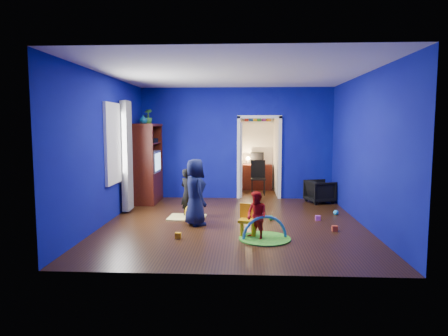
{
  "coord_description": "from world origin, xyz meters",
  "views": [
    {
      "loc": [
        0.21,
        -7.71,
        1.91
      ],
      "look_at": [
        -0.2,
        0.4,
        1.05
      ],
      "focal_mm": 32.0,
      "sensor_mm": 36.0,
      "label": 1
    }
  ],
  "objects_px": {
    "play_mat": "(265,239)",
    "folding_chair": "(258,178)",
    "child_navy": "(195,192)",
    "hopper_ball": "(194,212)",
    "kid_chair": "(248,222)",
    "vase": "(143,119)",
    "tv_armoire": "(147,163)",
    "toddler_red": "(257,216)",
    "study_desk": "(257,177)",
    "child_black": "(187,193)",
    "crt_tv": "(149,162)",
    "armchair": "(320,191)"
  },
  "relations": [
    {
      "from": "tv_armoire",
      "to": "study_desk",
      "type": "xyz_separation_m",
      "value": [
        2.81,
        2.18,
        -0.6
      ]
    },
    {
      "from": "child_navy",
      "to": "folding_chair",
      "type": "bearing_deg",
      "value": -49.69
    },
    {
      "from": "child_black",
      "to": "study_desk",
      "type": "relative_size",
      "value": 1.17
    },
    {
      "from": "play_mat",
      "to": "tv_armoire",
      "type": "bearing_deg",
      "value": 131.08
    },
    {
      "from": "child_navy",
      "to": "crt_tv",
      "type": "distance_m",
      "value": 2.7
    },
    {
      "from": "crt_tv",
      "to": "kid_chair",
      "type": "xyz_separation_m",
      "value": [
        2.45,
        -2.99,
        -0.77
      ]
    },
    {
      "from": "toddler_red",
      "to": "hopper_ball",
      "type": "xyz_separation_m",
      "value": [
        -1.21,
        1.18,
        -0.22
      ]
    },
    {
      "from": "child_black",
      "to": "toddler_red",
      "type": "height_order",
      "value": "child_black"
    },
    {
      "from": "child_navy",
      "to": "folding_chair",
      "type": "height_order",
      "value": "child_navy"
    },
    {
      "from": "tv_armoire",
      "to": "play_mat",
      "type": "bearing_deg",
      "value": -48.92
    },
    {
      "from": "toddler_red",
      "to": "kid_chair",
      "type": "distance_m",
      "value": 0.3
    },
    {
      "from": "child_navy",
      "to": "folding_chair",
      "type": "distance_m",
      "value": 3.73
    },
    {
      "from": "folding_chair",
      "to": "child_black",
      "type": "bearing_deg",
      "value": -119.05
    },
    {
      "from": "hopper_ball",
      "to": "kid_chair",
      "type": "relative_size",
      "value": 0.77
    },
    {
      "from": "vase",
      "to": "hopper_ball",
      "type": "distance_m",
      "value": 2.91
    },
    {
      "from": "kid_chair",
      "to": "child_navy",
      "type": "bearing_deg",
      "value": 159.14
    },
    {
      "from": "armchair",
      "to": "folding_chair",
      "type": "relative_size",
      "value": 0.68
    },
    {
      "from": "play_mat",
      "to": "folding_chair",
      "type": "height_order",
      "value": "folding_chair"
    },
    {
      "from": "toddler_red",
      "to": "folding_chair",
      "type": "relative_size",
      "value": 0.89
    },
    {
      "from": "child_navy",
      "to": "child_black",
      "type": "bearing_deg",
      "value": -8.13
    },
    {
      "from": "crt_tv",
      "to": "study_desk",
      "type": "height_order",
      "value": "crt_tv"
    },
    {
      "from": "tv_armoire",
      "to": "kid_chair",
      "type": "distance_m",
      "value": 3.95
    },
    {
      "from": "vase",
      "to": "tv_armoire",
      "type": "xyz_separation_m",
      "value": [
        0.0,
        0.3,
        -1.09
      ]
    },
    {
      "from": "toddler_red",
      "to": "study_desk",
      "type": "relative_size",
      "value": 0.93
    },
    {
      "from": "study_desk",
      "to": "toddler_red",
      "type": "bearing_deg",
      "value": -91.88
    },
    {
      "from": "toddler_red",
      "to": "child_black",
      "type": "bearing_deg",
      "value": 178.25
    },
    {
      "from": "toddler_red",
      "to": "play_mat",
      "type": "height_order",
      "value": "toddler_red"
    },
    {
      "from": "play_mat",
      "to": "hopper_ball",
      "type": "bearing_deg",
      "value": 138.87
    },
    {
      "from": "study_desk",
      "to": "play_mat",
      "type": "bearing_deg",
      "value": -90.41
    },
    {
      "from": "child_navy",
      "to": "crt_tv",
      "type": "relative_size",
      "value": 1.83
    },
    {
      "from": "toddler_red",
      "to": "crt_tv",
      "type": "relative_size",
      "value": 1.17
    },
    {
      "from": "play_mat",
      "to": "folding_chair",
      "type": "relative_size",
      "value": 0.95
    },
    {
      "from": "crt_tv",
      "to": "folding_chair",
      "type": "height_order",
      "value": "crt_tv"
    },
    {
      "from": "armchair",
      "to": "crt_tv",
      "type": "bearing_deg",
      "value": 72.75
    },
    {
      "from": "child_navy",
      "to": "toddler_red",
      "type": "xyz_separation_m",
      "value": [
        1.16,
        -0.93,
        -0.23
      ]
    },
    {
      "from": "armchair",
      "to": "folding_chair",
      "type": "bearing_deg",
      "value": 34.84
    },
    {
      "from": "armchair",
      "to": "child_navy",
      "type": "xyz_separation_m",
      "value": [
        -2.83,
        -2.38,
        0.36
      ]
    },
    {
      "from": "folding_chair",
      "to": "crt_tv",
      "type": "bearing_deg",
      "value": -156.19
    },
    {
      "from": "kid_chair",
      "to": "study_desk",
      "type": "bearing_deg",
      "value": 101.44
    },
    {
      "from": "vase",
      "to": "play_mat",
      "type": "distance_m",
      "value": 4.5
    },
    {
      "from": "toddler_red",
      "to": "kid_chair",
      "type": "height_order",
      "value": "toddler_red"
    },
    {
      "from": "child_navy",
      "to": "hopper_ball",
      "type": "height_order",
      "value": "child_navy"
    },
    {
      "from": "hopper_ball",
      "to": "study_desk",
      "type": "relative_size",
      "value": 0.44
    },
    {
      "from": "armchair",
      "to": "hopper_ball",
      "type": "bearing_deg",
      "value": 107.58
    },
    {
      "from": "tv_armoire",
      "to": "hopper_ball",
      "type": "bearing_deg",
      "value": -54.55
    },
    {
      "from": "child_black",
      "to": "crt_tv",
      "type": "xyz_separation_m",
      "value": [
        -1.2,
        1.61,
        0.51
      ]
    },
    {
      "from": "child_black",
      "to": "vase",
      "type": "distance_m",
      "value": 2.38
    },
    {
      "from": "vase",
      "to": "kid_chair",
      "type": "height_order",
      "value": "vase"
    },
    {
      "from": "play_mat",
      "to": "folding_chair",
      "type": "bearing_deg",
      "value": 89.5
    },
    {
      "from": "toddler_red",
      "to": "vase",
      "type": "distance_m",
      "value": 4.25
    }
  ]
}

